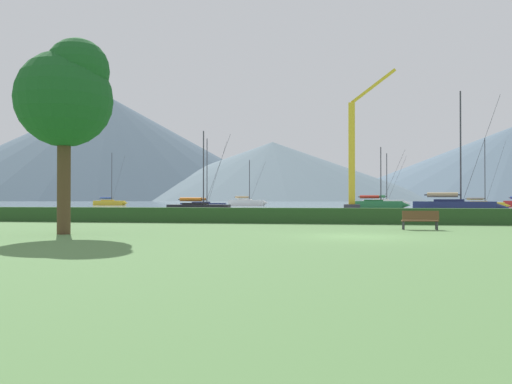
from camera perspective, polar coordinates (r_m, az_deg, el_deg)
The scene contains 16 objects.
ground_plane at distance 21.90m, azimuth 11.04°, elevation -4.79°, with size 1000.00×1000.00×0.00m, color #517A42.
harbor_water at distance 158.84m, azimuth 9.39°, elevation -1.23°, with size 320.00×246.00×0.00m, color gray.
hedge_line at distance 32.85m, azimuth 10.40°, elevation -2.57°, with size 80.00×1.20×0.96m, color #284C23.
sailboat_slip_0 at distance 71.57m, azimuth -5.66°, elevation -1.47°, with size 6.87×2.21×9.68m.
sailboat_slip_1 at distance 85.11m, azimuth 23.33°, elevation -1.27°, with size 7.21×2.98×10.55m.
sailboat_slip_2 at distance 109.51m, azimuth -0.97°, elevation -1.13°, with size 8.61×3.26×9.57m.
sailboat_slip_5 at distance 78.27m, azimuth 13.04°, elevation -1.30°, with size 8.52×3.11×8.99m.
sailboat_slip_6 at distance 51.98m, azimuth -6.15°, elevation -1.77°, with size 7.05×2.82×8.20m.
sailboat_slip_8 at distance 57.33m, azimuth 20.80°, elevation -1.43°, with size 9.30×4.28×12.52m.
sailboat_slip_9 at distance 118.58m, azimuth -15.59°, elevation -1.09°, with size 7.61×2.36×11.47m.
sailboat_slip_10 at distance 103.73m, azimuth 13.71°, elevation -1.11°, with size 9.24×3.77×10.16m.
park_bench_near_path at distance 27.28m, azimuth 17.39°, elevation -2.83°, with size 1.77×0.52×0.95m.
park_tree at distance 24.82m, azimuth -19.83°, elevation 9.97°, with size 4.20×4.20×8.56m.
dock_crane at distance 67.36m, azimuth 10.51°, elevation 3.13°, with size 6.48×2.00×17.78m.
distant_hill_central_peak at distance 353.71m, azimuth 1.81°, elevation 2.27°, with size 216.02×216.02×39.44m, color slate.
distant_hill_east_ridge at distance 414.61m, azimuth -15.68°, elevation 4.58°, with size 285.91×285.91×78.62m, color #425666.
Camera 1 is at (-0.73, -21.83, 1.58)m, focal length 36.84 mm.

